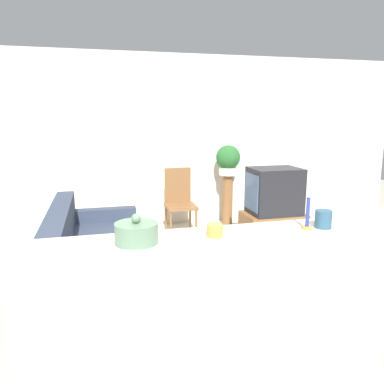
{
  "coord_description": "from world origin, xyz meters",
  "views": [
    {
      "loc": [
        -0.66,
        -2.49,
        1.76
      ],
      "look_at": [
        0.42,
        1.81,
        0.85
      ],
      "focal_mm": 35.0,
      "sensor_mm": 36.0,
      "label": 1
    }
  ],
  "objects_px": {
    "decorative_bowl": "(136,233)",
    "potted_plant": "(228,159)",
    "couch": "(95,258)",
    "wooden_chair": "(179,199)",
    "television": "(274,191)"
  },
  "relations": [
    {
      "from": "television",
      "to": "wooden_chair",
      "type": "relative_size",
      "value": 0.66
    },
    {
      "from": "decorative_bowl",
      "to": "television",
      "type": "bearing_deg",
      "value": 48.2
    },
    {
      "from": "decorative_bowl",
      "to": "wooden_chair",
      "type": "bearing_deg",
      "value": 73.55
    },
    {
      "from": "decorative_bowl",
      "to": "potted_plant",
      "type": "bearing_deg",
      "value": 62.6
    },
    {
      "from": "couch",
      "to": "television",
      "type": "distance_m",
      "value": 2.39
    },
    {
      "from": "couch",
      "to": "decorative_bowl",
      "type": "relative_size",
      "value": 7.31
    },
    {
      "from": "television",
      "to": "decorative_bowl",
      "type": "relative_size",
      "value": 2.52
    },
    {
      "from": "wooden_chair",
      "to": "decorative_bowl",
      "type": "xyz_separation_m",
      "value": [
        -0.96,
        -3.26,
        0.56
      ]
    },
    {
      "from": "couch",
      "to": "television",
      "type": "height_order",
      "value": "television"
    },
    {
      "from": "potted_plant",
      "to": "decorative_bowl",
      "type": "relative_size",
      "value": 1.86
    },
    {
      "from": "couch",
      "to": "television",
      "type": "xyz_separation_m",
      "value": [
        2.28,
        0.51,
        0.5
      ]
    },
    {
      "from": "couch",
      "to": "potted_plant",
      "type": "relative_size",
      "value": 3.94
    },
    {
      "from": "couch",
      "to": "potted_plant",
      "type": "bearing_deg",
      "value": 40.13
    },
    {
      "from": "potted_plant",
      "to": "couch",
      "type": "bearing_deg",
      "value": -139.87
    },
    {
      "from": "couch",
      "to": "wooden_chair",
      "type": "distance_m",
      "value": 1.98
    }
  ]
}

